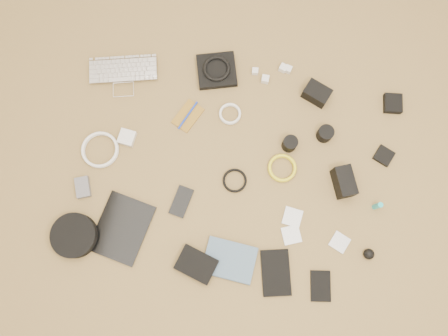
% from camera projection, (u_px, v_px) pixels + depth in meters
% --- Properties ---
extents(room_shell, '(4.04, 4.04, 2.58)m').
position_uv_depth(room_shell, '(229.00, 4.00, 0.66)').
color(room_shell, olive).
rests_on(room_shell, ground).
extents(laptop, '(0.35, 0.29, 0.02)m').
position_uv_depth(laptop, '(124.00, 79.00, 1.95)').
color(laptop, silver).
rests_on(laptop, ground).
extents(headphone_pouch, '(0.21, 0.21, 0.03)m').
position_uv_depth(headphone_pouch, '(217.00, 71.00, 1.96)').
color(headphone_pouch, black).
rests_on(headphone_pouch, ground).
extents(headphones, '(0.12, 0.12, 0.02)m').
position_uv_depth(headphones, '(217.00, 68.00, 1.93)').
color(headphones, black).
rests_on(headphones, headphone_pouch).
extents(charger_a, '(0.03, 0.03, 0.03)m').
position_uv_depth(charger_a, '(255.00, 71.00, 1.96)').
color(charger_a, silver).
rests_on(charger_a, ground).
extents(charger_b, '(0.04, 0.04, 0.03)m').
position_uv_depth(charger_b, '(283.00, 68.00, 1.96)').
color(charger_b, silver).
rests_on(charger_b, ground).
extents(charger_c, '(0.04, 0.04, 0.03)m').
position_uv_depth(charger_c, '(288.00, 69.00, 1.96)').
color(charger_c, silver).
rests_on(charger_c, ground).
extents(charger_d, '(0.03, 0.03, 0.03)m').
position_uv_depth(charger_d, '(265.00, 79.00, 1.95)').
color(charger_d, silver).
rests_on(charger_d, ground).
extents(dslr_camera, '(0.13, 0.11, 0.06)m').
position_uv_depth(dslr_camera, '(317.00, 93.00, 1.92)').
color(dslr_camera, black).
rests_on(dslr_camera, ground).
extents(lens_pouch, '(0.09, 0.10, 0.03)m').
position_uv_depth(lens_pouch, '(393.00, 103.00, 1.92)').
color(lens_pouch, black).
rests_on(lens_pouch, ground).
extents(notebook_olive, '(0.13, 0.16, 0.01)m').
position_uv_depth(notebook_olive, '(188.00, 116.00, 1.92)').
color(notebook_olive, olive).
rests_on(notebook_olive, ground).
extents(pen_blue, '(0.06, 0.14, 0.01)m').
position_uv_depth(pen_blue, '(188.00, 115.00, 1.92)').
color(pen_blue, '#1530AC').
rests_on(pen_blue, notebook_olive).
extents(cable_white_a, '(0.12, 0.12, 0.01)m').
position_uv_depth(cable_white_a, '(230.00, 114.00, 1.92)').
color(cable_white_a, white).
rests_on(cable_white_a, ground).
extents(lens_a, '(0.07, 0.07, 0.07)m').
position_uv_depth(lens_a, '(290.00, 144.00, 1.87)').
color(lens_a, black).
rests_on(lens_a, ground).
extents(lens_b, '(0.07, 0.07, 0.06)m').
position_uv_depth(lens_b, '(325.00, 134.00, 1.88)').
color(lens_b, black).
rests_on(lens_b, ground).
extents(card_reader, '(0.09, 0.09, 0.02)m').
position_uv_depth(card_reader, '(384.00, 156.00, 1.88)').
color(card_reader, black).
rests_on(card_reader, ground).
extents(power_brick, '(0.07, 0.07, 0.03)m').
position_uv_depth(power_brick, '(127.00, 138.00, 1.89)').
color(power_brick, silver).
rests_on(power_brick, ground).
extents(cable_white_b, '(0.19, 0.19, 0.01)m').
position_uv_depth(cable_white_b, '(101.00, 150.00, 1.89)').
color(cable_white_b, white).
rests_on(cable_white_b, ground).
extents(cable_black, '(0.12, 0.12, 0.01)m').
position_uv_depth(cable_black, '(235.00, 181.00, 1.86)').
color(cable_black, black).
rests_on(cable_black, ground).
extents(cable_yellow, '(0.15, 0.15, 0.01)m').
position_uv_depth(cable_yellow, '(282.00, 168.00, 1.87)').
color(cable_yellow, yellow).
rests_on(cable_yellow, ground).
extents(flash, '(0.12, 0.14, 0.10)m').
position_uv_depth(flash, '(344.00, 182.00, 1.82)').
color(flash, black).
rests_on(flash, ground).
extents(lens_cleaner, '(0.03, 0.03, 0.08)m').
position_uv_depth(lens_cleaner, '(377.00, 206.00, 1.81)').
color(lens_cleaner, '#1BACB4').
rests_on(lens_cleaner, ground).
extents(battery_charger, '(0.09, 0.10, 0.02)m').
position_uv_depth(battery_charger, '(83.00, 187.00, 1.85)').
color(battery_charger, '#5A5A5F').
rests_on(battery_charger, ground).
extents(tablet, '(0.24, 0.29, 0.01)m').
position_uv_depth(tablet, '(122.00, 228.00, 1.82)').
color(tablet, black).
rests_on(tablet, ground).
extents(phone, '(0.08, 0.14, 0.01)m').
position_uv_depth(phone, '(181.00, 202.00, 1.85)').
color(phone, black).
rests_on(phone, ground).
extents(filter_case_left, '(0.08, 0.08, 0.01)m').
position_uv_depth(filter_case_left, '(292.00, 217.00, 1.83)').
color(filter_case_left, silver).
rests_on(filter_case_left, ground).
extents(filter_case_mid, '(0.10, 0.10, 0.01)m').
position_uv_depth(filter_case_mid, '(291.00, 235.00, 1.82)').
color(filter_case_mid, silver).
rests_on(filter_case_mid, ground).
extents(filter_case_right, '(0.09, 0.09, 0.01)m').
position_uv_depth(filter_case_right, '(339.00, 242.00, 1.81)').
color(filter_case_right, silver).
rests_on(filter_case_right, ground).
extents(air_blower, '(0.06, 0.06, 0.04)m').
position_uv_depth(air_blower, '(369.00, 254.00, 1.78)').
color(air_blower, black).
rests_on(air_blower, ground).
extents(headphone_case, '(0.20, 0.20, 0.05)m').
position_uv_depth(headphone_case, '(74.00, 236.00, 1.80)').
color(headphone_case, black).
rests_on(headphone_case, ground).
extents(drive_case, '(0.18, 0.14, 0.04)m').
position_uv_depth(drive_case, '(197.00, 264.00, 1.78)').
color(drive_case, black).
rests_on(drive_case, ground).
extents(paperback, '(0.21, 0.16, 0.02)m').
position_uv_depth(paperback, '(225.00, 279.00, 1.78)').
color(paperback, '#476179').
rests_on(paperback, ground).
extents(notebook_black_a, '(0.16, 0.21, 0.01)m').
position_uv_depth(notebook_black_a, '(276.00, 273.00, 1.78)').
color(notebook_black_a, black).
rests_on(notebook_black_a, ground).
extents(notebook_black_b, '(0.10, 0.14, 0.01)m').
position_uv_depth(notebook_black_b, '(321.00, 286.00, 1.77)').
color(notebook_black_b, black).
rests_on(notebook_black_b, ground).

